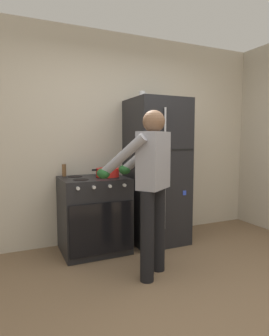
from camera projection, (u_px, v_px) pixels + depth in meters
The scene contains 8 objects.
ground at pixel (205, 313), 2.20m from camera, with size 8.00×8.00×0.00m, color brown.
kitchen_wall_back at pixel (116, 138), 3.84m from camera, with size 6.00×0.10×2.70m, color beige.
refrigerator at pixel (156, 171), 3.71m from camera, with size 0.68×0.72×1.83m.
stove_range at pixel (94, 215), 3.40m from camera, with size 0.76×0.67×0.89m.
person_cook at pixel (149, 178), 2.74m from camera, with size 0.70×0.75×1.60m.
red_pot at pixel (108, 172), 3.38m from camera, with size 0.37×0.27×0.10m.
coffee_mug at pixel (142, 95), 3.59m from camera, with size 0.11×0.08×0.10m.
pepper_mill at pixel (64, 170), 3.42m from camera, with size 0.05×0.05×0.15m, color brown.
Camera 1 is at (-1.35, -1.68, 1.32)m, focal length 30.69 mm.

